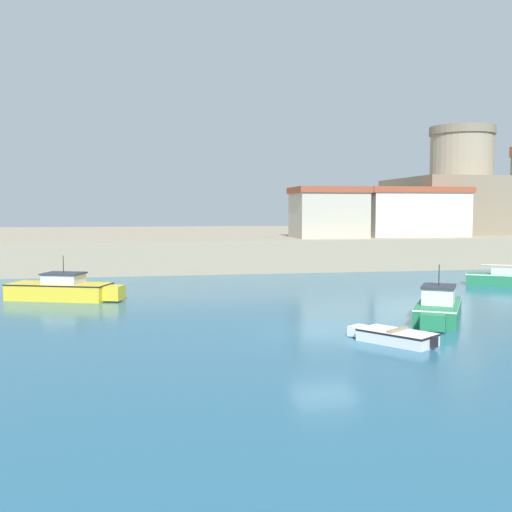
{
  "coord_description": "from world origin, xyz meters",
  "views": [
    {
      "loc": [
        -6.68,
        -21.87,
        4.73
      ],
      "look_at": [
        -0.3,
        12.94,
        2.0
      ],
      "focal_mm": 42.0,
      "sensor_mm": 36.0,
      "label": 1
    }
  ],
  "objects_px": {
    "motorboat_green_1": "(438,308)",
    "harbor_shed_mid_row": "(328,212)",
    "motorboat_yellow_0": "(63,289)",
    "harbor_shed_far_end": "(414,212)",
    "fortress": "(460,198)",
    "dinghy_white_3": "(394,336)"
  },
  "relations": [
    {
      "from": "motorboat_yellow_0",
      "to": "harbor_shed_mid_row",
      "type": "distance_m",
      "value": 24.36
    },
    {
      "from": "fortress",
      "to": "harbor_shed_mid_row",
      "type": "height_order",
      "value": "fortress"
    },
    {
      "from": "motorboat_yellow_0",
      "to": "motorboat_green_1",
      "type": "relative_size",
      "value": 1.17
    },
    {
      "from": "dinghy_white_3",
      "to": "fortress",
      "type": "distance_m",
      "value": 41.83
    },
    {
      "from": "dinghy_white_3",
      "to": "harbor_shed_far_end",
      "type": "height_order",
      "value": "harbor_shed_far_end"
    },
    {
      "from": "motorboat_yellow_0",
      "to": "motorboat_green_1",
      "type": "xyz_separation_m",
      "value": [
        16.69,
        -9.0,
        -0.02
      ]
    },
    {
      "from": "fortress",
      "to": "harbor_shed_mid_row",
      "type": "bearing_deg",
      "value": -154.39
    },
    {
      "from": "motorboat_green_1",
      "to": "fortress",
      "type": "bearing_deg",
      "value": 59.57
    },
    {
      "from": "motorboat_yellow_0",
      "to": "dinghy_white_3",
      "type": "height_order",
      "value": "motorboat_yellow_0"
    },
    {
      "from": "motorboat_yellow_0",
      "to": "fortress",
      "type": "bearing_deg",
      "value": 32.44
    },
    {
      "from": "fortress",
      "to": "motorboat_green_1",
      "type": "bearing_deg",
      "value": -120.43
    },
    {
      "from": "motorboat_green_1",
      "to": "harbor_shed_far_end",
      "type": "distance_m",
      "value": 27.13
    },
    {
      "from": "dinghy_white_3",
      "to": "harbor_shed_mid_row",
      "type": "bearing_deg",
      "value": 77.59
    },
    {
      "from": "harbor_shed_mid_row",
      "to": "harbor_shed_far_end",
      "type": "xyz_separation_m",
      "value": [
        8.0,
        1.12,
        0.04
      ]
    },
    {
      "from": "dinghy_white_3",
      "to": "harbor_shed_mid_row",
      "type": "relative_size",
      "value": 0.54
    },
    {
      "from": "motorboat_yellow_0",
      "to": "harbor_shed_mid_row",
      "type": "bearing_deg",
      "value": 37.48
    },
    {
      "from": "harbor_shed_mid_row",
      "to": "motorboat_green_1",
      "type": "bearing_deg",
      "value": -95.75
    },
    {
      "from": "harbor_shed_far_end",
      "to": "fortress",
      "type": "bearing_deg",
      "value": 39.32
    },
    {
      "from": "motorboat_green_1",
      "to": "dinghy_white_3",
      "type": "bearing_deg",
      "value": -133.9
    },
    {
      "from": "motorboat_green_1",
      "to": "harbor_shed_mid_row",
      "type": "bearing_deg",
      "value": 84.25
    },
    {
      "from": "dinghy_white_3",
      "to": "motorboat_green_1",
      "type": "bearing_deg",
      "value": 46.1
    },
    {
      "from": "motorboat_yellow_0",
      "to": "harbor_shed_mid_row",
      "type": "xyz_separation_m",
      "value": [
        19.07,
        14.62,
        3.99
      ]
    }
  ]
}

